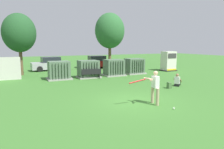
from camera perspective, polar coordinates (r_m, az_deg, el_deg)
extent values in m
plane|color=#3D752D|center=(11.03, 6.54, -7.66)|extent=(96.00, 96.00, 0.00)
cube|color=#9E9B93|center=(18.50, -14.79, -1.14)|extent=(2.10, 1.70, 0.12)
cube|color=#567056|center=(18.38, -14.89, 1.35)|extent=(1.80, 1.40, 1.50)
cube|color=#495F49|center=(17.54, -16.48, 0.95)|extent=(0.06, 0.12, 1.27)
cube|color=#495F49|center=(17.58, -15.66, 1.00)|extent=(0.06, 0.12, 1.27)
cube|color=#495F49|center=(17.62, -14.85, 1.05)|extent=(0.06, 0.12, 1.27)
cube|color=#495F49|center=(17.67, -14.03, 1.10)|extent=(0.06, 0.12, 1.27)
cube|color=#495F49|center=(17.72, -13.23, 1.15)|extent=(0.06, 0.12, 1.27)
cube|color=#495F49|center=(17.77, -12.42, 1.20)|extent=(0.06, 0.12, 1.27)
cube|color=#9E9B93|center=(18.96, -6.74, -0.69)|extent=(2.10, 1.70, 0.12)
cube|color=#567056|center=(18.85, -6.78, 1.75)|extent=(1.80, 1.40, 1.50)
cube|color=#495F49|center=(17.94, -7.94, 1.38)|extent=(0.06, 0.12, 1.27)
cube|color=#495F49|center=(18.02, -7.17, 1.43)|extent=(0.06, 0.12, 1.27)
cube|color=#495F49|center=(18.10, -6.40, 1.47)|extent=(0.06, 0.12, 1.27)
cube|color=#495F49|center=(18.18, -5.64, 1.52)|extent=(0.06, 0.12, 1.27)
cube|color=#495F49|center=(18.27, -4.88, 1.56)|extent=(0.06, 0.12, 1.27)
cube|color=#495F49|center=(18.36, -4.14, 1.60)|extent=(0.06, 0.12, 1.27)
cube|color=#9E9B93|center=(20.05, 0.53, -0.13)|extent=(2.10, 1.70, 0.12)
cube|color=#567056|center=(19.94, 0.53, 2.17)|extent=(1.80, 1.40, 1.50)
cube|color=#495F49|center=(18.99, -0.20, 1.85)|extent=(0.06, 0.12, 1.27)
cube|color=#495F49|center=(19.10, 0.49, 1.89)|extent=(0.06, 0.12, 1.27)
cube|color=#495F49|center=(19.21, 1.18, 1.93)|extent=(0.06, 0.12, 1.27)
cube|color=#495F49|center=(19.32, 1.85, 1.96)|extent=(0.06, 0.12, 1.27)
cube|color=#495F49|center=(19.44, 2.52, 2.00)|extent=(0.06, 0.12, 1.27)
cube|color=#495F49|center=(19.56, 3.19, 2.03)|extent=(0.06, 0.12, 1.27)
cube|color=#9E9B93|center=(21.53, 6.35, 0.41)|extent=(2.10, 1.70, 0.12)
cube|color=#567056|center=(21.43, 6.39, 2.55)|extent=(1.80, 1.40, 1.50)
cube|color=#495F49|center=(20.45, 5.98, 2.28)|extent=(0.06, 0.12, 1.27)
cube|color=#495F49|center=(20.59, 6.59, 2.31)|extent=(0.06, 0.12, 1.27)
cube|color=#495F49|center=(20.72, 7.19, 2.34)|extent=(0.06, 0.12, 1.27)
cube|color=#495F49|center=(20.86, 7.78, 2.37)|extent=(0.06, 0.12, 1.27)
cube|color=#495F49|center=(21.00, 8.36, 2.40)|extent=(0.06, 0.12, 1.27)
cube|color=#495F49|center=(21.14, 8.94, 2.42)|extent=(0.06, 0.12, 1.27)
cube|color=#262626|center=(24.70, 15.69, 1.15)|extent=(1.60, 1.40, 0.10)
cube|color=silver|center=(24.59, 15.80, 3.81)|extent=(1.40, 1.20, 2.20)
cube|color=#383838|center=(24.09, 16.82, 5.12)|extent=(1.19, 0.04, 0.55)
cube|color=yellow|center=(24.22, 16.66, 1.33)|extent=(1.33, 0.04, 0.16)
cube|color=black|center=(18.18, -6.00, 0.18)|extent=(1.84, 0.65, 0.05)
cube|color=black|center=(17.97, -5.90, 0.87)|extent=(1.79, 0.29, 0.44)
cylinder|color=black|center=(18.22, -8.43, -0.61)|extent=(0.06, 0.06, 0.42)
cylinder|color=black|center=(18.51, -3.75, -0.39)|extent=(0.06, 0.06, 0.42)
cylinder|color=black|center=(17.95, -8.29, -0.74)|extent=(0.06, 0.06, 0.42)
cylinder|color=black|center=(18.24, -3.54, -0.52)|extent=(0.06, 0.06, 0.42)
cylinder|color=tan|center=(10.42, 12.85, -6.28)|extent=(0.16, 0.16, 0.88)
cylinder|color=tan|center=(10.82, 11.48, -5.70)|extent=(0.16, 0.16, 0.88)
cube|color=white|center=(10.46, 12.28, -2.05)|extent=(0.28, 0.42, 0.60)
sphere|color=#DBAD89|center=(10.39, 12.36, 0.36)|extent=(0.23, 0.23, 0.23)
cylinder|color=#DBAD89|center=(10.17, 10.78, -1.40)|extent=(0.31, 0.53, 0.09)
cylinder|color=#DBAD89|center=(10.32, 10.28, -1.24)|extent=(0.22, 0.55, 0.09)
cylinder|color=red|center=(9.93, 7.12, -1.97)|extent=(0.85, 0.15, 0.21)
sphere|color=red|center=(10.12, 9.28, -1.40)|extent=(0.08, 0.08, 0.08)
sphere|color=white|center=(10.13, 17.22, -9.21)|extent=(0.09, 0.09, 0.09)
cube|color=black|center=(15.62, 18.02, -2.86)|extent=(0.39, 0.42, 0.20)
cube|color=white|center=(15.55, 18.08, -1.56)|extent=(0.39, 0.42, 0.52)
sphere|color=#9E7051|center=(15.49, 18.14, -0.14)|extent=(0.22, 0.22, 0.22)
cylinder|color=black|center=(15.83, 17.85, -2.27)|extent=(0.44, 0.36, 0.13)
cylinder|color=black|center=(16.05, 18.03, -2.11)|extent=(0.31, 0.27, 0.46)
cylinder|color=black|center=(15.79, 18.56, -2.32)|extent=(0.44, 0.36, 0.13)
cylinder|color=black|center=(16.01, 18.73, -2.17)|extent=(0.31, 0.27, 0.46)
cylinder|color=#9E7051|center=(15.82, 17.42, -1.53)|extent=(0.39, 0.30, 0.32)
cylinder|color=#9E7051|center=(15.73, 19.06, -1.66)|extent=(0.39, 0.30, 0.32)
cube|color=#4C723F|center=(14.70, 15.95, -2.99)|extent=(0.25, 0.35, 0.44)
cube|color=#3D5B33|center=(14.78, 16.37, -3.21)|extent=(0.10, 0.23, 0.22)
cylinder|color=brown|center=(22.19, -24.49, 3.17)|extent=(0.32, 0.32, 2.61)
ellipsoid|color=#235128|center=(22.15, -24.96, 10.72)|extent=(3.21, 3.21, 3.81)
cylinder|color=brown|center=(25.03, -0.64, 4.82)|extent=(0.36, 0.36, 2.94)
ellipsoid|color=#2D6633|center=(25.03, -0.65, 12.37)|extent=(3.62, 3.62, 4.29)
cube|color=#B2B2B7|center=(25.30, -17.34, 2.46)|extent=(4.32, 2.01, 0.80)
cube|color=#262B33|center=(25.27, -17.08, 4.10)|extent=(2.21, 1.71, 0.64)
cylinder|color=black|center=(24.25, -19.89, 1.48)|extent=(0.65, 0.27, 0.64)
cylinder|color=black|center=(25.92, -20.53, 1.86)|extent=(0.65, 0.27, 0.64)
cylinder|color=black|center=(24.81, -13.96, 1.88)|extent=(0.65, 0.27, 0.64)
cylinder|color=black|center=(26.45, -14.96, 2.23)|extent=(0.65, 0.27, 0.64)
cube|color=maroon|center=(26.66, -4.64, 3.10)|extent=(4.27, 1.89, 0.80)
cube|color=#262B33|center=(26.65, -4.35, 4.66)|extent=(2.17, 1.66, 0.64)
cylinder|color=black|center=(25.50, -6.83, 2.24)|extent=(0.65, 0.25, 0.64)
cylinder|color=black|center=(27.13, -7.81, 2.59)|extent=(0.65, 0.25, 0.64)
cylinder|color=black|center=(26.32, -1.36, 2.49)|extent=(0.65, 0.25, 0.64)
cylinder|color=black|center=(27.91, -2.63, 2.82)|extent=(0.65, 0.25, 0.64)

